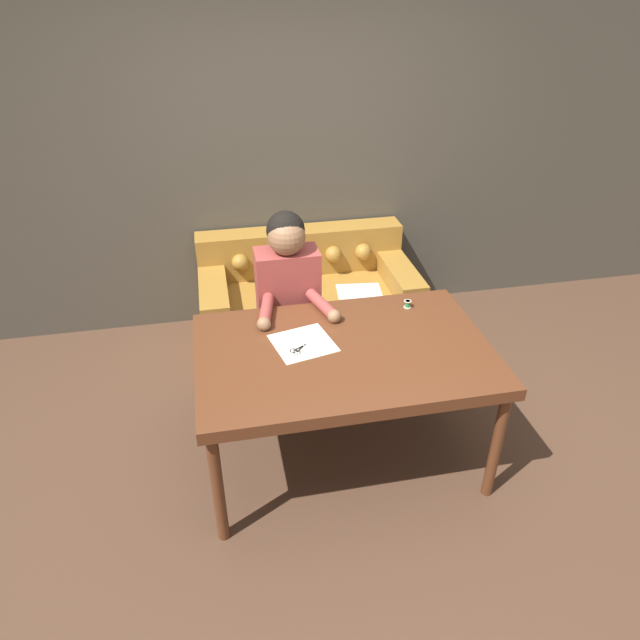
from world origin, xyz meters
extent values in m
plane|color=#4C3323|center=(0.00, 0.00, 0.00)|extent=(16.00, 16.00, 0.00)
cube|color=#474238|center=(0.00, 1.84, 1.30)|extent=(8.00, 0.06, 2.60)
cube|color=#562D19|center=(0.05, 0.05, 0.74)|extent=(1.59, 1.04, 0.07)
cylinder|color=#562D19|center=(-0.69, -0.41, 0.35)|extent=(0.06, 0.06, 0.71)
cylinder|color=#562D19|center=(0.78, -0.41, 0.35)|extent=(0.06, 0.06, 0.71)
cylinder|color=#562D19|center=(-0.69, 0.51, 0.35)|extent=(0.06, 0.06, 0.71)
cylinder|color=#562D19|center=(0.78, 0.51, 0.35)|extent=(0.06, 0.06, 0.71)
cube|color=olive|center=(0.08, 1.35, 0.22)|extent=(1.61, 0.87, 0.44)
cube|color=olive|center=(0.08, 1.68, 0.62)|extent=(1.61, 0.22, 0.36)
cube|color=olive|center=(-0.62, 1.35, 0.30)|extent=(0.20, 0.87, 0.60)
cube|color=olive|center=(0.79, 1.35, 0.30)|extent=(0.20, 0.87, 0.60)
sphere|color=olive|center=(-0.40, 1.55, 0.62)|extent=(0.13, 0.13, 0.13)
sphere|color=olive|center=(-0.16, 1.55, 0.62)|extent=(0.13, 0.13, 0.13)
sphere|color=olive|center=(0.08, 1.55, 0.62)|extent=(0.13, 0.13, 0.13)
sphere|color=olive|center=(0.32, 1.55, 0.62)|extent=(0.13, 0.13, 0.13)
sphere|color=olive|center=(0.56, 1.55, 0.62)|extent=(0.13, 0.13, 0.13)
cube|color=white|center=(0.46, 1.24, 0.44)|extent=(0.36, 0.27, 0.00)
cylinder|color=#33281E|center=(-0.15, 0.74, 0.25)|extent=(0.28, 0.28, 0.50)
cube|color=#993D38|center=(-0.15, 0.74, 0.78)|extent=(0.39, 0.22, 0.56)
sphere|color=#896042|center=(-0.15, 0.72, 1.16)|extent=(0.23, 0.23, 0.23)
sphere|color=black|center=(-0.15, 0.75, 1.19)|extent=(0.23, 0.23, 0.23)
cylinder|color=#993D38|center=(-0.32, 0.48, 0.81)|extent=(0.13, 0.31, 0.07)
sphere|color=#896042|center=(-0.35, 0.33, 0.81)|extent=(0.08, 0.08, 0.08)
cylinder|color=#993D38|center=(0.01, 0.48, 0.81)|extent=(0.15, 0.31, 0.07)
sphere|color=#896042|center=(0.06, 0.33, 0.81)|extent=(0.08, 0.08, 0.08)
cube|color=beige|center=(-0.16, 0.14, 0.78)|extent=(0.37, 0.37, 0.00)
cube|color=silver|center=(-0.13, 0.16, 0.78)|extent=(0.08, 0.09, 0.00)
cube|color=black|center=(-0.19, 0.09, 0.78)|extent=(0.05, 0.06, 0.00)
torus|color=black|center=(-0.21, 0.06, 0.78)|extent=(0.04, 0.04, 0.01)
cube|color=silver|center=(-0.12, 0.14, 0.78)|extent=(0.10, 0.06, 0.00)
cube|color=black|center=(-0.19, 0.10, 0.78)|extent=(0.07, 0.04, 0.00)
torus|color=black|center=(-0.22, 0.08, 0.78)|extent=(0.04, 0.04, 0.01)
cylinder|color=silver|center=(-0.16, 0.12, 0.78)|extent=(0.01, 0.01, 0.01)
cylinder|color=#338C4C|center=(0.52, 0.40, 0.80)|extent=(0.03, 0.03, 0.04)
cylinder|color=beige|center=(0.52, 0.40, 0.82)|extent=(0.04, 0.04, 0.00)
cylinder|color=beige|center=(0.52, 0.40, 0.78)|extent=(0.04, 0.04, 0.00)
camera|label=1|loc=(-0.58, -2.40, 2.53)|focal=32.00mm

